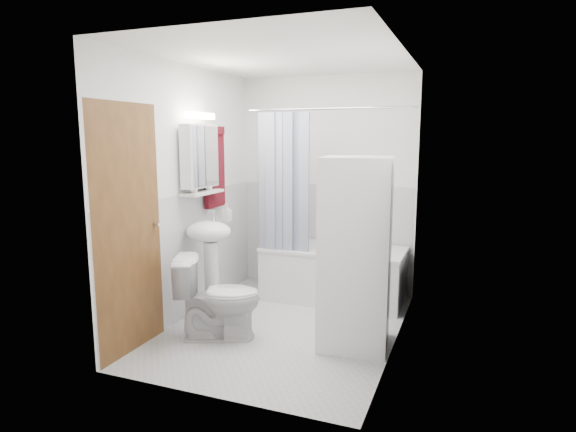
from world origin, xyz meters
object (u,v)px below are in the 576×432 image
(bathtub, at_px, (334,271))
(toilet, at_px, (218,298))
(washer_dryer, at_px, (355,253))
(sink, at_px, (210,247))

(bathtub, xyz_separation_m, toilet, (-0.66, -1.33, 0.04))
(toilet, bearing_deg, bathtub, -47.82)
(washer_dryer, bearing_deg, toilet, -172.35)
(bathtub, height_order, toilet, toilet)
(sink, height_order, washer_dryer, washer_dryer)
(washer_dryer, distance_m, toilet, 1.24)
(sink, bearing_deg, bathtub, 44.49)
(sink, bearing_deg, toilet, -52.04)
(bathtub, bearing_deg, washer_dryer, -65.82)
(sink, relative_size, toilet, 1.43)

